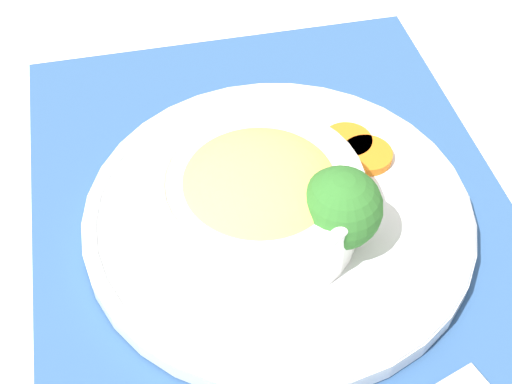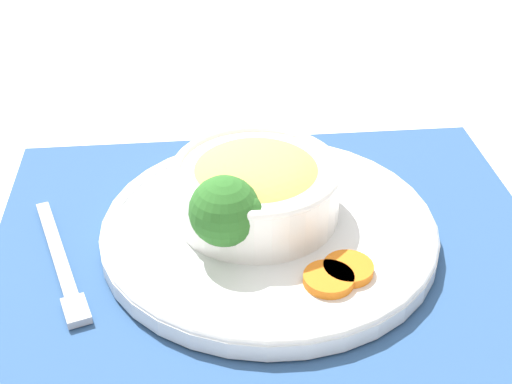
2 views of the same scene
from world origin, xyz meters
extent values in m
plane|color=white|center=(0.00, 0.00, 0.00)|extent=(4.00, 4.00, 0.00)
cube|color=#2D5184|center=(0.00, 0.00, 0.00)|extent=(0.55, 0.43, 0.00)
cylinder|color=silver|center=(0.00, 0.00, 0.01)|extent=(0.31, 0.31, 0.02)
torus|color=silver|center=(0.00, 0.00, 0.02)|extent=(0.31, 0.31, 0.01)
cylinder|color=white|center=(0.01, -0.02, 0.05)|extent=(0.16, 0.16, 0.05)
torus|color=white|center=(0.01, -0.02, 0.07)|extent=(0.16, 0.16, 0.01)
ellipsoid|color=#E0B75B|center=(0.01, -0.02, 0.06)|extent=(0.13, 0.13, 0.06)
cylinder|color=#84AD5B|center=(0.05, 0.03, 0.03)|extent=(0.03, 0.03, 0.02)
sphere|color=#2D6B28|center=(0.05, 0.03, 0.06)|extent=(0.06, 0.06, 0.06)
sphere|color=#2D6B28|center=(0.03, 0.04, 0.07)|extent=(0.03, 0.03, 0.03)
sphere|color=#2D6B28|center=(0.06, 0.03, 0.07)|extent=(0.02, 0.02, 0.02)
cylinder|color=orange|center=(-0.03, 0.09, 0.02)|extent=(0.04, 0.04, 0.01)
cylinder|color=orange|center=(-0.05, 0.08, 0.02)|extent=(0.04, 0.04, 0.01)
camera|label=1|loc=(0.35, -0.12, 0.46)|focal=50.00mm
camera|label=2|loc=(0.10, 0.53, 0.42)|focal=50.00mm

